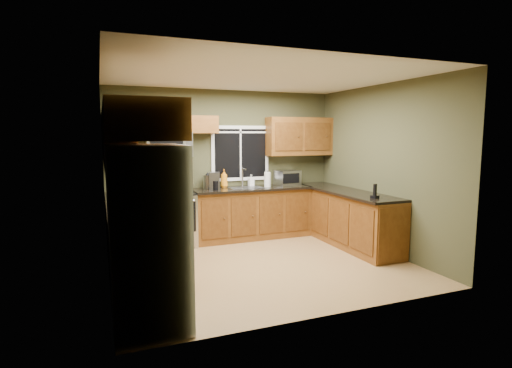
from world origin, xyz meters
TOP-DOWN VIEW (x-y plane):
  - floor at (0.00, 0.00)m, footprint 4.20×4.20m
  - ceiling at (0.00, 0.00)m, footprint 4.20×4.20m
  - back_wall at (0.00, 1.80)m, footprint 4.20×0.00m
  - front_wall at (0.00, -1.80)m, footprint 4.20×0.00m
  - left_wall at (-2.10, 0.00)m, footprint 0.00×3.60m
  - right_wall at (2.10, 0.00)m, footprint 0.00×3.60m
  - window at (0.30, 1.78)m, footprint 1.12×0.03m
  - base_cabinets_left at (-1.80, 0.48)m, footprint 0.60×2.65m
  - countertop_left at (-1.78, 0.48)m, footprint 0.65×2.65m
  - base_cabinets_back at (0.42, 1.50)m, footprint 2.17×0.60m
  - countertop_back at (0.42, 1.48)m, footprint 2.17×0.65m
  - base_cabinets_peninsula at (1.80, 0.54)m, footprint 0.60×2.52m
  - countertop_peninsula at (1.78, 0.55)m, footprint 0.65×2.50m
  - upper_cabinets_left at (-1.94, 0.48)m, footprint 0.33×2.65m
  - upper_cabinets_back_left at (-0.85, 1.64)m, footprint 1.30×0.33m
  - upper_cabinets_back_right at (1.45, 1.64)m, footprint 1.30×0.33m
  - upper_cabinet_over_fridge at (-1.74, -1.30)m, footprint 0.72×0.90m
  - refrigerator at (-1.74, -1.30)m, footprint 0.74×0.90m
  - range at (-1.05, 1.47)m, footprint 0.76×0.69m
  - microwave at (-1.05, 1.61)m, footprint 0.76×0.41m
  - sink at (0.30, 1.49)m, footprint 0.60×0.42m
  - toaster_oven at (1.19, 1.62)m, footprint 0.49×0.41m
  - coffee_maker at (-0.29, 1.46)m, footprint 0.23×0.28m
  - kettle at (-0.37, 1.65)m, footprint 0.17×0.17m
  - paper_towel_roll at (0.70, 1.44)m, footprint 0.14×0.14m
  - soap_bottle_a at (-0.05, 1.68)m, footprint 0.16×0.16m
  - soap_bottle_b at (0.48, 1.70)m, footprint 0.11×0.11m
  - cordless_phone at (1.70, -0.36)m, footprint 0.12×0.12m

SIDE VIEW (x-z plane):
  - floor at x=0.00m, z-range 0.00..0.00m
  - base_cabinets_peninsula at x=1.80m, z-range 0.00..0.90m
  - base_cabinets_left at x=-1.80m, z-range 0.00..0.90m
  - base_cabinets_back at x=0.42m, z-range 0.00..0.90m
  - range at x=-1.05m, z-range 0.00..0.94m
  - refrigerator at x=-1.74m, z-range 0.00..1.80m
  - countertop_left at x=-1.78m, z-range 0.90..0.94m
  - countertop_back at x=0.42m, z-range 0.90..0.94m
  - countertop_peninsula at x=1.78m, z-range 0.90..0.94m
  - sink at x=0.30m, z-range 0.77..1.13m
  - cordless_phone at x=1.70m, z-range 0.90..1.12m
  - soap_bottle_b at x=0.48m, z-range 0.94..1.15m
  - kettle at x=-0.37m, z-range 0.93..1.22m
  - paper_towel_roll at x=0.70m, z-range 0.93..1.23m
  - toaster_oven at x=1.19m, z-range 0.94..1.21m
  - coffee_maker at x=-0.29m, z-range 0.93..1.23m
  - soap_bottle_a at x=-0.05m, z-range 0.94..1.27m
  - back_wall at x=0.00m, z-range -0.75..3.45m
  - front_wall at x=0.00m, z-range -0.75..3.45m
  - left_wall at x=-2.10m, z-range -0.45..3.15m
  - right_wall at x=2.10m, z-range -0.45..3.15m
  - window at x=0.30m, z-range 1.04..2.06m
  - microwave at x=-1.05m, z-range 1.52..1.94m
  - upper_cabinets_left at x=-1.94m, z-range 1.50..2.22m
  - upper_cabinets_back_right at x=1.45m, z-range 1.50..2.22m
  - upper_cabinet_over_fridge at x=-1.74m, z-range 1.84..2.22m
  - upper_cabinets_back_left at x=-0.85m, z-range 1.92..2.22m
  - ceiling at x=0.00m, z-range 2.70..2.70m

